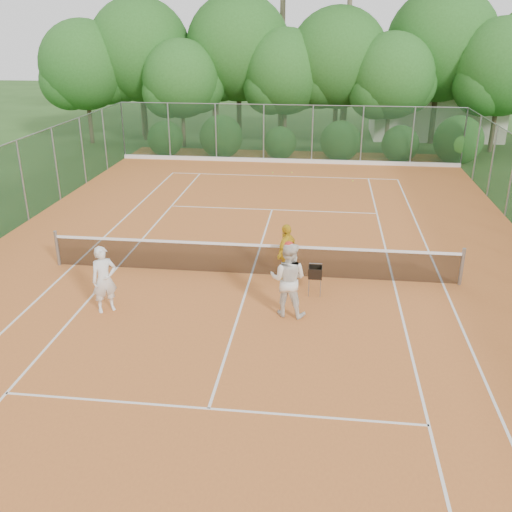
{
  "coord_description": "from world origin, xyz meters",
  "views": [
    {
      "loc": [
        1.99,
        -15.23,
        6.83
      ],
      "look_at": [
        0.28,
        -1.2,
        1.1
      ],
      "focal_mm": 40.0,
      "sensor_mm": 36.0,
      "label": 1
    }
  ],
  "objects_px": {
    "player_center_grp": "(288,279)",
    "player_yellow": "(287,252)",
    "ball_hopper": "(315,273)",
    "player_white": "(104,279)"
  },
  "relations": [
    {
      "from": "player_yellow",
      "to": "ball_hopper",
      "type": "xyz_separation_m",
      "value": [
        0.84,
        -0.92,
        -0.19
      ]
    },
    {
      "from": "player_center_grp",
      "to": "player_yellow",
      "type": "distance_m",
      "value": 2.18
    },
    {
      "from": "player_white",
      "to": "ball_hopper",
      "type": "bearing_deg",
      "value": -20.23
    },
    {
      "from": "player_yellow",
      "to": "ball_hopper",
      "type": "height_order",
      "value": "player_yellow"
    },
    {
      "from": "ball_hopper",
      "to": "player_white",
      "type": "bearing_deg",
      "value": -168.18
    },
    {
      "from": "player_center_grp",
      "to": "player_yellow",
      "type": "bearing_deg",
      "value": 95.0
    },
    {
      "from": "player_center_grp",
      "to": "player_yellow",
      "type": "height_order",
      "value": "player_center_grp"
    },
    {
      "from": "player_white",
      "to": "player_yellow",
      "type": "distance_m",
      "value": 5.09
    },
    {
      "from": "player_center_grp",
      "to": "ball_hopper",
      "type": "height_order",
      "value": "player_center_grp"
    },
    {
      "from": "player_center_grp",
      "to": "ball_hopper",
      "type": "relative_size",
      "value": 2.44
    }
  ]
}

